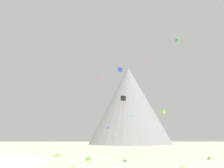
{
  "coord_description": "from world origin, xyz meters",
  "views": [
    {
      "loc": [
        -1.91,
        -26.17,
        4.11
      ],
      "look_at": [
        0.29,
        43.96,
        22.8
      ],
      "focal_mm": 32.41,
      "sensor_mm": 36.0,
      "label": 1
    }
  ],
  "objects_px": {
    "bush_mid_center": "(58,155)",
    "kite_rainbow_low": "(61,115)",
    "bush_near_right": "(22,157)",
    "kite_pink_high": "(145,60)",
    "kite_indigo_low": "(108,130)",
    "kite_blue_high": "(120,70)",
    "kite_green_high": "(177,40)",
    "kite_teal_low": "(132,116)",
    "bush_near_left": "(89,158)",
    "kite_lime_low": "(163,112)",
    "rock_massif": "(131,109)",
    "bush_far_right": "(125,160)",
    "bush_low_patch": "(209,159)",
    "kite_red_high": "(96,81)",
    "kite_black_mid": "(123,98)",
    "kite_cyan_high": "(36,57)"
  },
  "relations": [
    {
      "from": "kite_green_high",
      "to": "bush_low_patch",
      "type": "bearing_deg",
      "value": 145.1
    },
    {
      "from": "bush_near_left",
      "to": "kite_pink_high",
      "type": "bearing_deg",
      "value": 63.33
    },
    {
      "from": "kite_red_high",
      "to": "bush_near_left",
      "type": "bearing_deg",
      "value": -97.94
    },
    {
      "from": "kite_indigo_low",
      "to": "kite_teal_low",
      "type": "xyz_separation_m",
      "value": [
        9.8,
        2.61,
        5.93
      ]
    },
    {
      "from": "kite_teal_low",
      "to": "bush_mid_center",
      "type": "bearing_deg",
      "value": -126.51
    },
    {
      "from": "kite_indigo_low",
      "to": "bush_low_patch",
      "type": "bearing_deg",
      "value": 134.48
    },
    {
      "from": "kite_cyan_high",
      "to": "kite_rainbow_low",
      "type": "height_order",
      "value": "kite_cyan_high"
    },
    {
      "from": "kite_blue_high",
      "to": "kite_rainbow_low",
      "type": "bearing_deg",
      "value": -83.76
    },
    {
      "from": "bush_near_left",
      "to": "kite_pink_high",
      "type": "distance_m",
      "value": 56.48
    },
    {
      "from": "bush_low_patch",
      "to": "kite_teal_low",
      "type": "bearing_deg",
      "value": 98.32
    },
    {
      "from": "bush_mid_center",
      "to": "bush_near_right",
      "type": "bearing_deg",
      "value": -138.59
    },
    {
      "from": "bush_near_left",
      "to": "bush_low_patch",
      "type": "bearing_deg",
      "value": -10.62
    },
    {
      "from": "bush_near_left",
      "to": "kite_lime_low",
      "type": "xyz_separation_m",
      "value": [
        25.76,
        38.55,
        13.48
      ]
    },
    {
      "from": "kite_rainbow_low",
      "to": "kite_teal_low",
      "type": "relative_size",
      "value": 2.85
    },
    {
      "from": "kite_teal_low",
      "to": "bush_low_patch",
      "type": "bearing_deg",
      "value": -87.26
    },
    {
      "from": "kite_lime_low",
      "to": "bush_near_left",
      "type": "bearing_deg",
      "value": -61.14
    },
    {
      "from": "kite_pink_high",
      "to": "kite_indigo_low",
      "type": "bearing_deg",
      "value": -83.21
    },
    {
      "from": "bush_low_patch",
      "to": "kite_lime_low",
      "type": "height_order",
      "value": "kite_lime_low"
    },
    {
      "from": "kite_blue_high",
      "to": "kite_red_high",
      "type": "xyz_separation_m",
      "value": [
        -9.76,
        5.94,
        -2.95
      ]
    },
    {
      "from": "kite_black_mid",
      "to": "bush_near_right",
      "type": "bearing_deg",
      "value": 100.99
    },
    {
      "from": "bush_mid_center",
      "to": "kite_rainbow_low",
      "type": "distance_m",
      "value": 38.92
    },
    {
      "from": "bush_near_left",
      "to": "kite_rainbow_low",
      "type": "relative_size",
      "value": 0.47
    },
    {
      "from": "bush_low_patch",
      "to": "bush_far_right",
      "type": "xyz_separation_m",
      "value": [
        -14.42,
        1.61,
        -0.28
      ]
    },
    {
      "from": "kite_green_high",
      "to": "kite_rainbow_low",
      "type": "distance_m",
      "value": 52.94
    },
    {
      "from": "bush_near_right",
      "to": "kite_rainbow_low",
      "type": "relative_size",
      "value": 0.74
    },
    {
      "from": "bush_far_right",
      "to": "kite_indigo_low",
      "type": "xyz_separation_m",
      "value": [
        -2.37,
        43.58,
        6.74
      ]
    },
    {
      "from": "bush_far_right",
      "to": "kite_lime_low",
      "type": "bearing_deg",
      "value": 64.91
    },
    {
      "from": "bush_mid_center",
      "to": "kite_black_mid",
      "type": "height_order",
      "value": "kite_black_mid"
    },
    {
      "from": "bush_near_left",
      "to": "bush_far_right",
      "type": "bearing_deg",
      "value": -19.47
    },
    {
      "from": "bush_far_right",
      "to": "rock_massif",
      "type": "relative_size",
      "value": 0.02
    },
    {
      "from": "kite_lime_low",
      "to": "kite_rainbow_low",
      "type": "height_order",
      "value": "kite_lime_low"
    },
    {
      "from": "rock_massif",
      "to": "kite_teal_low",
      "type": "xyz_separation_m",
      "value": [
        -5.67,
        -49.16,
        -9.8
      ]
    },
    {
      "from": "bush_low_patch",
      "to": "kite_red_high",
      "type": "height_order",
      "value": "kite_red_high"
    },
    {
      "from": "bush_low_patch",
      "to": "bush_far_right",
      "type": "bearing_deg",
      "value": 173.64
    },
    {
      "from": "kite_indigo_low",
      "to": "bush_near_right",
      "type": "bearing_deg",
      "value": 89.46
    },
    {
      "from": "bush_mid_center",
      "to": "bush_far_right",
      "type": "height_order",
      "value": "bush_mid_center"
    },
    {
      "from": "bush_near_right",
      "to": "bush_far_right",
      "type": "xyz_separation_m",
      "value": [
        20.11,
        -4.91,
        -0.23
      ]
    },
    {
      "from": "bush_far_right",
      "to": "kite_indigo_low",
      "type": "height_order",
      "value": "kite_indigo_low"
    },
    {
      "from": "kite_red_high",
      "to": "kite_indigo_low",
      "type": "xyz_separation_m",
      "value": [
        5.25,
        -0.49,
        -20.41
      ]
    },
    {
      "from": "bush_low_patch",
      "to": "kite_rainbow_low",
      "type": "distance_m",
      "value": 61.26
    },
    {
      "from": "bush_low_patch",
      "to": "bush_near_left",
      "type": "relative_size",
      "value": 0.93
    },
    {
      "from": "bush_near_right",
      "to": "kite_pink_high",
      "type": "relative_size",
      "value": 2.27
    },
    {
      "from": "bush_mid_center",
      "to": "kite_blue_high",
      "type": "bearing_deg",
      "value": 59.77
    },
    {
      "from": "kite_cyan_high",
      "to": "kite_blue_high",
      "type": "height_order",
      "value": "kite_blue_high"
    },
    {
      "from": "kite_red_high",
      "to": "bush_near_right",
      "type": "bearing_deg",
      "value": -117.02
    },
    {
      "from": "kite_green_high",
      "to": "kite_indigo_low",
      "type": "relative_size",
      "value": 0.23
    },
    {
      "from": "kite_cyan_high",
      "to": "kite_teal_low",
      "type": "distance_m",
      "value": 43.84
    },
    {
      "from": "kite_blue_high",
      "to": "kite_green_high",
      "type": "bearing_deg",
      "value": 70.4
    },
    {
      "from": "bush_far_right",
      "to": "kite_pink_high",
      "type": "height_order",
      "value": "kite_pink_high"
    },
    {
      "from": "rock_massif",
      "to": "kite_rainbow_low",
      "type": "distance_m",
      "value": 61.15
    }
  ]
}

